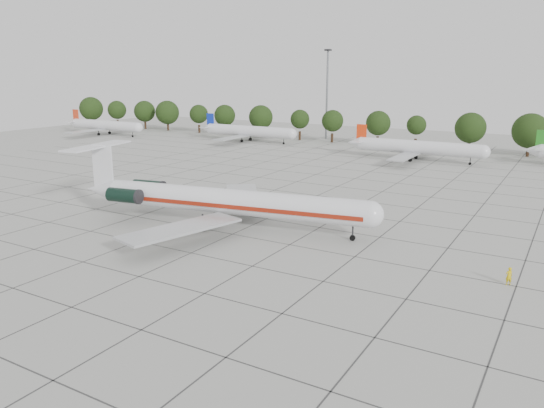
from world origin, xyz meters
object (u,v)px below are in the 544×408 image
Objects in this scene: bg_airliner_c at (417,148)px; floodlight_mast at (327,89)px; main_airliner at (216,200)px; bg_airliner_b at (248,131)px; ground_crew at (509,276)px; bg_airliner_a at (105,126)px.

floodlight_mast is at bearing 142.97° from bg_airliner_c.
main_airliner is 1.45× the size of bg_airliner_b.
ground_crew is at bearing -67.73° from bg_airliner_c.
ground_crew is at bearing -27.77° from bg_airliner_a.
bg_airliner_c is (8.05, 64.26, -0.52)m from main_airliner.
bg_airliner_b is (-42.06, 72.58, -0.52)m from main_airliner.
main_airliner is at bearing -73.83° from floodlight_mast.
bg_airliner_c is 1.11× the size of floodlight_mast.
bg_airliner_c is at bearing -103.51° from ground_crew.
main_airliner reaches higher than bg_airliner_a.
floodlight_mast is (63.27, 26.38, 11.37)m from bg_airliner_a.
main_airliner reaches higher than bg_airliner_c.
bg_airliner_a is 97.42m from bg_airliner_c.
main_airliner is at bearing -59.91° from bg_airliner_b.
bg_airliner_a is (-89.37, 63.65, -0.52)m from main_airliner.
bg_airliner_c is at bearing 72.75° from main_airliner.
bg_airliner_a is (-124.53, 65.57, 2.04)m from ground_crew.
floodlight_mast reaches higher than ground_crew.
main_airliner is 1.45× the size of bg_airliner_a.
bg_airliner_b is at bearing 10.69° from bg_airliner_a.
bg_airliner_b is at bearing 109.99° from main_airliner.
ground_crew is 0.07× the size of floodlight_mast.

